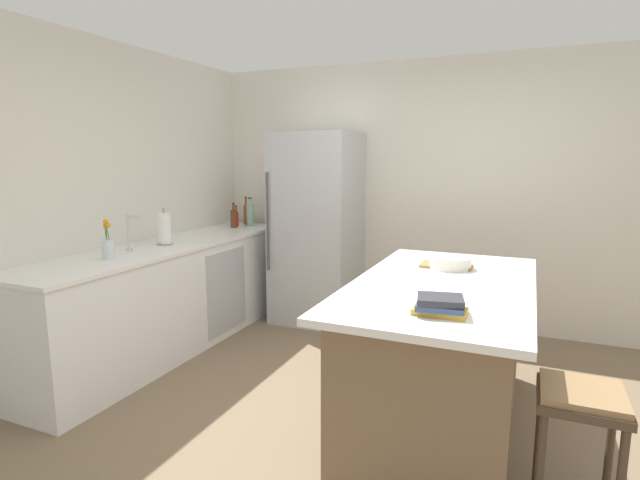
{
  "coord_description": "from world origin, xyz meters",
  "views": [
    {
      "loc": [
        0.78,
        -2.65,
        1.66
      ],
      "look_at": [
        -0.77,
        0.95,
        1.0
      ],
      "focal_mm": 27.47,
      "sensor_mm": 36.0,
      "label": 1
    }
  ],
  "objects_px": {
    "sink_faucet": "(130,232)",
    "hot_sauce_bottle": "(237,219)",
    "kitchen_island": "(440,352)",
    "bar_stool": "(580,415)",
    "paper_towel_roll": "(164,229)",
    "mixing_bowl": "(450,263)",
    "syrup_bottle": "(234,218)",
    "refrigerator": "(317,228)",
    "gin_bottle": "(250,214)",
    "flower_vase": "(108,246)",
    "cookbook_stack": "(440,305)",
    "cutting_board": "(446,266)",
    "vinegar_bottle": "(246,214)"
  },
  "relations": [
    {
      "from": "sink_faucet",
      "to": "hot_sauce_bottle",
      "type": "relative_size",
      "value": 1.31
    },
    {
      "from": "kitchen_island",
      "to": "sink_faucet",
      "type": "height_order",
      "value": "sink_faucet"
    },
    {
      "from": "bar_stool",
      "to": "paper_towel_roll",
      "type": "distance_m",
      "value": 3.3
    },
    {
      "from": "hot_sauce_bottle",
      "to": "mixing_bowl",
      "type": "xyz_separation_m",
      "value": [
        2.43,
        -1.1,
        -0.06
      ]
    },
    {
      "from": "hot_sauce_bottle",
      "to": "syrup_bottle",
      "type": "xyz_separation_m",
      "value": [
        0.02,
        -0.08,
        0.02
      ]
    },
    {
      "from": "refrigerator",
      "to": "mixing_bowl",
      "type": "bearing_deg",
      "value": -37.47
    },
    {
      "from": "sink_faucet",
      "to": "gin_bottle",
      "type": "xyz_separation_m",
      "value": [
        0.1,
        1.65,
        -0.03
      ]
    },
    {
      "from": "hot_sauce_bottle",
      "to": "mixing_bowl",
      "type": "distance_m",
      "value": 2.67
    },
    {
      "from": "flower_vase",
      "to": "mixing_bowl",
      "type": "height_order",
      "value": "flower_vase"
    },
    {
      "from": "kitchen_island",
      "to": "cookbook_stack",
      "type": "relative_size",
      "value": 7.65
    },
    {
      "from": "kitchen_island",
      "to": "gin_bottle",
      "type": "distance_m",
      "value": 2.9
    },
    {
      "from": "bar_stool",
      "to": "kitchen_island",
      "type": "bearing_deg",
      "value": 137.41
    },
    {
      "from": "refrigerator",
      "to": "sink_faucet",
      "type": "distance_m",
      "value": 1.84
    },
    {
      "from": "sink_faucet",
      "to": "mixing_bowl",
      "type": "bearing_deg",
      "value": 10.19
    },
    {
      "from": "bar_stool",
      "to": "hot_sauce_bottle",
      "type": "bearing_deg",
      "value": 145.65
    },
    {
      "from": "syrup_bottle",
      "to": "mixing_bowl",
      "type": "distance_m",
      "value": 2.61
    },
    {
      "from": "bar_stool",
      "to": "mixing_bowl",
      "type": "xyz_separation_m",
      "value": [
        -0.74,
        1.06,
        0.41
      ]
    },
    {
      "from": "paper_towel_roll",
      "to": "refrigerator",
      "type": "bearing_deg",
      "value": 54.67
    },
    {
      "from": "bar_stool",
      "to": "sink_faucet",
      "type": "relative_size",
      "value": 2.21
    },
    {
      "from": "gin_bottle",
      "to": "cutting_board",
      "type": "relative_size",
      "value": 0.88
    },
    {
      "from": "refrigerator",
      "to": "cutting_board",
      "type": "height_order",
      "value": "refrigerator"
    },
    {
      "from": "flower_vase",
      "to": "gin_bottle",
      "type": "bearing_deg",
      "value": 89.77
    },
    {
      "from": "paper_towel_roll",
      "to": "cookbook_stack",
      "type": "distance_m",
      "value": 2.66
    },
    {
      "from": "hot_sauce_bottle",
      "to": "syrup_bottle",
      "type": "relative_size",
      "value": 0.87
    },
    {
      "from": "paper_towel_roll",
      "to": "vinegar_bottle",
      "type": "xyz_separation_m",
      "value": [
        -0.05,
        1.38,
        -0.01
      ]
    },
    {
      "from": "hot_sauce_bottle",
      "to": "vinegar_bottle",
      "type": "bearing_deg",
      "value": 89.0
    },
    {
      "from": "bar_stool",
      "to": "cutting_board",
      "type": "relative_size",
      "value": 1.91
    },
    {
      "from": "kitchen_island",
      "to": "mixing_bowl",
      "type": "xyz_separation_m",
      "value": [
        -0.02,
        0.4,
        0.49
      ]
    },
    {
      "from": "flower_vase",
      "to": "syrup_bottle",
      "type": "xyz_separation_m",
      "value": [
        -0.08,
        1.76,
        0.01
      ]
    },
    {
      "from": "vinegar_bottle",
      "to": "hot_sauce_bottle",
      "type": "bearing_deg",
      "value": -91.0
    },
    {
      "from": "vinegar_bottle",
      "to": "paper_towel_roll",
      "type": "bearing_deg",
      "value": -88.0
    },
    {
      "from": "refrigerator",
      "to": "mixing_bowl",
      "type": "height_order",
      "value": "refrigerator"
    },
    {
      "from": "bar_stool",
      "to": "cutting_board",
      "type": "bearing_deg",
      "value": 125.0
    },
    {
      "from": "mixing_bowl",
      "to": "cutting_board",
      "type": "bearing_deg",
      "value": 126.3
    },
    {
      "from": "refrigerator",
      "to": "kitchen_island",
      "type": "bearing_deg",
      "value": -45.5
    },
    {
      "from": "flower_vase",
      "to": "hot_sauce_bottle",
      "type": "height_order",
      "value": "flower_vase"
    },
    {
      "from": "syrup_bottle",
      "to": "cutting_board",
      "type": "relative_size",
      "value": 0.76
    },
    {
      "from": "paper_towel_roll",
      "to": "gin_bottle",
      "type": "distance_m",
      "value": 1.3
    },
    {
      "from": "kitchen_island",
      "to": "refrigerator",
      "type": "bearing_deg",
      "value": 134.5
    },
    {
      "from": "bar_stool",
      "to": "mixing_bowl",
      "type": "distance_m",
      "value": 1.36
    },
    {
      "from": "bar_stool",
      "to": "syrup_bottle",
      "type": "xyz_separation_m",
      "value": [
        -3.15,
        2.08,
        0.49
      ]
    },
    {
      "from": "kitchen_island",
      "to": "cookbook_stack",
      "type": "height_order",
      "value": "cookbook_stack"
    },
    {
      "from": "flower_vase",
      "to": "cookbook_stack",
      "type": "distance_m",
      "value": 2.46
    },
    {
      "from": "hot_sauce_bottle",
      "to": "flower_vase",
      "type": "bearing_deg",
      "value": -87.01
    },
    {
      "from": "cutting_board",
      "to": "refrigerator",
      "type": "bearing_deg",
      "value": 142.97
    },
    {
      "from": "vinegar_bottle",
      "to": "gin_bottle",
      "type": "relative_size",
      "value": 0.99
    },
    {
      "from": "cookbook_stack",
      "to": "cutting_board",
      "type": "distance_m",
      "value": 1.08
    },
    {
      "from": "hot_sauce_bottle",
      "to": "cutting_board",
      "type": "height_order",
      "value": "hot_sauce_bottle"
    },
    {
      "from": "bar_stool",
      "to": "paper_towel_roll",
      "type": "xyz_separation_m",
      "value": [
        -3.11,
        0.97,
        0.52
      ]
    },
    {
      "from": "gin_bottle",
      "to": "syrup_bottle",
      "type": "xyz_separation_m",
      "value": [
        -0.08,
        -0.19,
        -0.03
      ]
    }
  ]
}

